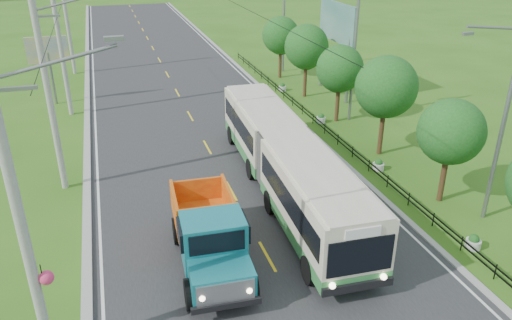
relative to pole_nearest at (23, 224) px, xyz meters
name	(u,v)px	position (x,y,z in m)	size (l,w,h in m)	color
ground	(267,257)	(8.24, 3.00, -4.94)	(240.00, 240.00, 0.00)	#2D5B15
road	(186,108)	(8.24, 23.00, -4.93)	(14.00, 120.00, 0.02)	#28282B
curb_left	(87,116)	(1.04, 23.00, -4.86)	(0.40, 120.00, 0.15)	#9E9E99
curb_right	(274,99)	(15.39, 23.00, -4.89)	(0.30, 120.00, 0.10)	#9E9E99
edge_line_left	(95,116)	(1.59, 23.00, -4.91)	(0.12, 120.00, 0.00)	silver
edge_line_right	(268,99)	(14.89, 23.00, -4.91)	(0.12, 120.00, 0.00)	silver
centre_dash	(267,256)	(8.24, 3.00, -4.91)	(0.12, 2.20, 0.00)	yellow
railing_right	(313,119)	(16.24, 17.00, -4.64)	(0.04, 40.00, 0.60)	black
pole_nearest	(23,224)	(0.00, 0.00, 0.00)	(3.51, 0.44, 10.00)	gray
pole_near	(50,95)	(-0.02, 12.00, 0.16)	(3.51, 0.32, 10.00)	gray
pole_mid	(61,45)	(-0.02, 24.00, 0.16)	(3.51, 0.32, 10.00)	gray
pole_far	(67,18)	(-0.02, 36.00, 0.16)	(3.51, 0.32, 10.00)	gray
tree_second	(450,134)	(18.10, 5.14, -1.42)	(3.18, 3.26, 5.30)	#382314
tree_third	(386,90)	(18.10, 11.14, -0.95)	(3.60, 3.62, 6.00)	#382314
tree_fourth	(340,71)	(18.10, 17.14, -1.35)	(3.24, 3.31, 5.40)	#382314
tree_fifth	(306,49)	(18.10, 23.14, -1.08)	(3.48, 3.52, 5.80)	#382314
tree_back	(281,37)	(18.10, 29.14, -1.28)	(3.30, 3.36, 5.50)	#382314
streetlight_near	(501,120)	(18.88, 3.00, -0.03)	(3.02, 0.20, 9.07)	slate
streetlight_mid	(352,51)	(18.88, 17.00, -0.03)	(3.02, 0.20, 9.07)	slate
streetlight_far	(282,19)	(18.88, 31.00, -0.03)	(3.02, 0.20, 9.07)	slate
planter_front	(473,242)	(16.84, 1.00, -4.65)	(0.64, 0.64, 0.67)	silver
planter_near	(378,165)	(16.84, 9.00, -4.65)	(0.64, 0.64, 0.67)	silver
planter_mid	(321,119)	(16.84, 17.00, -4.65)	(0.64, 0.64, 0.67)	silver
planter_far	(282,87)	(16.84, 25.00, -4.65)	(0.64, 0.64, 0.67)	silver
billboard_left	(48,54)	(-1.26, 27.00, -1.07)	(3.00, 0.20, 5.20)	slate
billboard_right	(337,28)	(20.54, 23.00, 0.41)	(0.24, 6.00, 7.30)	slate
bus	(286,159)	(10.81, 7.90, -2.95)	(3.52, 17.26, 3.31)	#337F3E
dump_truck	(210,233)	(5.87, 3.12, -3.37)	(2.88, 6.71, 2.77)	#14707B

